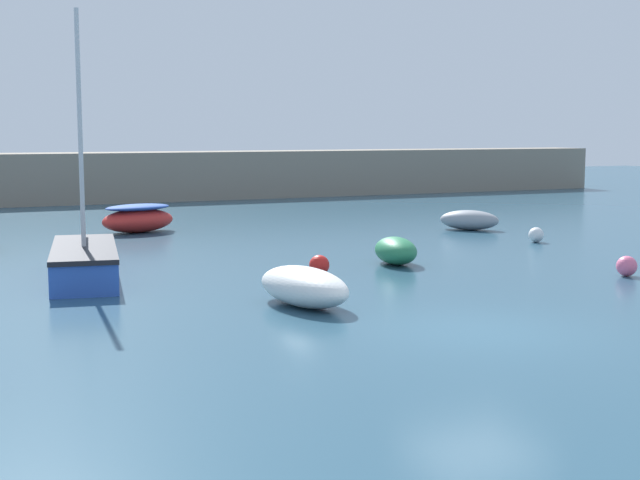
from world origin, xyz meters
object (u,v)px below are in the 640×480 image
at_px(sailboat_tall_mast, 84,261).
at_px(rowboat_with_red_cover, 138,218).
at_px(rowboat_white_midwater, 304,286).
at_px(dinghy_near_pier, 469,220).
at_px(mooring_buoy_white, 536,235).
at_px(mooring_buoy_red, 319,265).
at_px(mooring_buoy_pink, 627,266).
at_px(fishing_dinghy_green, 396,251).

bearing_deg(sailboat_tall_mast, rowboat_with_red_cover, 169.66).
bearing_deg(rowboat_with_red_cover, rowboat_white_midwater, 73.15).
xyz_separation_m(dinghy_near_pier, mooring_buoy_white, (-0.07, -4.12, -0.12)).
distance_m(rowboat_white_midwater, mooring_buoy_red, 4.11).
relative_size(dinghy_near_pier, mooring_buoy_pink, 4.39).
distance_m(rowboat_white_midwater, dinghy_near_pier, 15.96).
distance_m(fishing_dinghy_green, rowboat_white_midwater, 6.51).
height_order(dinghy_near_pier, mooring_buoy_red, dinghy_near_pier).
bearing_deg(mooring_buoy_red, mooring_buoy_pink, -25.52).
distance_m(dinghy_near_pier, mooring_buoy_pink, 11.08).
xyz_separation_m(rowboat_white_midwater, dinghy_near_pier, (11.59, 10.97, -0.05)).
distance_m(rowboat_with_red_cover, mooring_buoy_red, 11.95).
bearing_deg(rowboat_white_midwater, sailboat_tall_mast, -154.87).
distance_m(rowboat_with_red_cover, dinghy_near_pier, 12.47).
relative_size(rowboat_with_red_cover, mooring_buoy_white, 6.23).
relative_size(dinghy_near_pier, mooring_buoy_red, 4.38).
bearing_deg(mooring_buoy_white, rowboat_white_midwater, -149.26).
bearing_deg(dinghy_near_pier, rowboat_with_red_cover, -154.25).
bearing_deg(sailboat_tall_mast, mooring_buoy_pink, 77.57).
bearing_deg(rowboat_with_red_cover, dinghy_near_pier, 142.23).
relative_size(rowboat_white_midwater, mooring_buoy_red, 5.62).
xyz_separation_m(fishing_dinghy_green, mooring_buoy_pink, (4.45, -4.30, -0.12)).
bearing_deg(fishing_dinghy_green, mooring_buoy_red, -61.32).
height_order(sailboat_tall_mast, dinghy_near_pier, sailboat_tall_mast).
bearing_deg(rowboat_white_midwater, rowboat_with_red_cover, 171.00).
distance_m(sailboat_tall_mast, mooring_buoy_red, 6.00).
bearing_deg(mooring_buoy_pink, sailboat_tall_mast, 157.78).
height_order(fishing_dinghy_green, mooring_buoy_white, fishing_dinghy_green).
relative_size(rowboat_white_midwater, rowboat_with_red_cover, 0.95).
bearing_deg(rowboat_white_midwater, mooring_buoy_pink, 81.63).
distance_m(rowboat_with_red_cover, mooring_buoy_pink, 17.82).
distance_m(rowboat_white_midwater, mooring_buoy_pink, 9.20).
bearing_deg(fishing_dinghy_green, mooring_buoy_white, 120.81).
distance_m(sailboat_tall_mast, mooring_buoy_white, 15.31).
bearing_deg(mooring_buoy_white, rowboat_with_red_cover, 143.75).
xyz_separation_m(fishing_dinghy_green, mooring_buoy_red, (-2.76, -0.86, -0.12)).
height_order(sailboat_tall_mast, mooring_buoy_white, sailboat_tall_mast).
relative_size(mooring_buoy_white, mooring_buoy_pink, 0.95).
xyz_separation_m(mooring_buoy_white, mooring_buoy_pink, (-2.32, -6.70, 0.01)).
bearing_deg(dinghy_near_pier, fishing_dinghy_green, -90.03).
bearing_deg(rowboat_white_midwater, dinghy_near_pier, 124.12).
bearing_deg(sailboat_tall_mast, dinghy_near_pier, 119.68).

